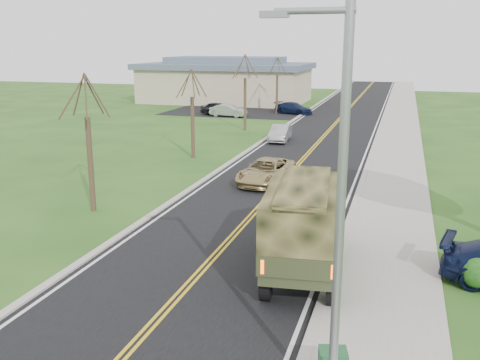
% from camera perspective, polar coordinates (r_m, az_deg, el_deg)
% --- Properties ---
extents(ground, '(160.00, 160.00, 0.00)m').
position_cam_1_polar(ground, '(13.70, -12.38, -18.01)').
color(ground, '#244918').
rests_on(ground, ground).
extents(road, '(8.00, 120.00, 0.01)m').
position_cam_1_polar(road, '(50.85, 10.11, 5.92)').
color(road, black).
rests_on(road, ground).
extents(curb_right, '(0.30, 120.00, 0.12)m').
position_cam_1_polar(curb_right, '(50.52, 14.81, 5.67)').
color(curb_right, '#9E998E').
rests_on(curb_right, ground).
extents(sidewalk_right, '(3.20, 120.00, 0.10)m').
position_cam_1_polar(sidewalk_right, '(50.49, 16.80, 5.52)').
color(sidewalk_right, '#9E998E').
rests_on(sidewalk_right, ground).
extents(curb_left, '(0.30, 120.00, 0.10)m').
position_cam_1_polar(curb_left, '(51.49, 5.50, 6.23)').
color(curb_left, '#9E998E').
rests_on(curb_left, ground).
extents(street_light, '(1.65, 0.22, 8.00)m').
position_cam_1_polar(street_light, '(9.94, 10.14, -2.39)').
color(street_light, gray).
rests_on(street_light, ground).
extents(bare_tree_a, '(1.93, 2.26, 6.08)m').
position_cam_1_polar(bare_tree_a, '(24.26, -15.74, 2.79)').
color(bare_tree_a, '#38281C').
rests_on(bare_tree_a, ground).
extents(bare_tree_b, '(1.83, 2.14, 5.73)m').
position_cam_1_polar(bare_tree_b, '(34.83, -5.09, 6.39)').
color(bare_tree_b, '#38281C').
rests_on(bare_tree_b, ground).
extents(bare_tree_c, '(2.04, 2.39, 6.42)m').
position_cam_1_polar(bare_tree_c, '(46.06, 0.54, 8.75)').
color(bare_tree_c, '#38281C').
rests_on(bare_tree_c, ground).
extents(bare_tree_d, '(1.88, 2.20, 5.91)m').
position_cam_1_polar(bare_tree_d, '(57.65, 3.97, 9.62)').
color(bare_tree_d, '#38281C').
rests_on(bare_tree_d, ground).
extents(commercial_building, '(25.50, 21.50, 5.65)m').
position_cam_1_polar(commercial_building, '(69.65, -1.46, 10.57)').
color(commercial_building, tan).
rests_on(commercial_building, ground).
extents(military_truck, '(2.89, 6.53, 3.16)m').
position_cam_1_polar(military_truck, '(17.22, 6.95, -4.21)').
color(military_truck, black).
rests_on(military_truck, ground).
extents(suv_champagne, '(2.60, 4.85, 1.29)m').
position_cam_1_polar(suv_champagne, '(28.57, 2.81, 0.94)').
color(suv_champagne, tan).
rests_on(suv_champagne, ground).
extents(sedan_silver, '(1.56, 3.85, 1.24)m').
position_cam_1_polar(sedan_silver, '(41.08, 4.30, 5.00)').
color(sedan_silver, '#AEADB2').
rests_on(sedan_silver, ground).
extents(lot_car_dark, '(4.30, 2.84, 1.36)m').
position_cam_1_polar(lot_car_dark, '(56.09, -2.30, 7.59)').
color(lot_car_dark, black).
rests_on(lot_car_dark, ground).
extents(lot_car_silver, '(3.89, 1.59, 1.25)m').
position_cam_1_polar(lot_car_silver, '(55.11, -1.25, 7.42)').
color(lot_car_silver, '#A3A4A8').
rests_on(lot_car_silver, ground).
extents(lot_car_navy, '(4.54, 3.13, 1.22)m').
position_cam_1_polar(lot_car_navy, '(57.54, 5.73, 7.63)').
color(lot_car_navy, '#0F1939').
rests_on(lot_car_navy, ground).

